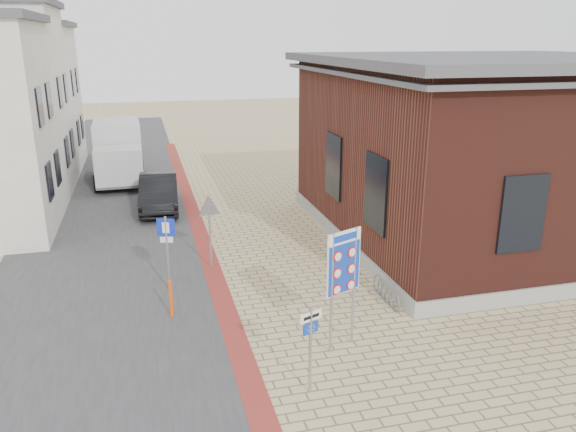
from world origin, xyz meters
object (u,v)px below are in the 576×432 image
border_sign (344,265)px  bollard (171,299)px  sedan (159,192)px  parking_sign (167,241)px  essen_sign (311,338)px  box_truck (118,152)px

border_sign → bollard: bearing=122.0°
sedan → border_sign: bearing=-70.9°
border_sign → parking_sign: bearing=108.0°
border_sign → essen_sign: size_ratio=1.50×
essen_sign → bollard: essen_sign is taller
essen_sign → box_truck: bearing=80.2°
sedan → box_truck: (-1.83, 5.83, 0.82)m
border_sign → essen_sign: border_sign is taller
box_truck → bollard: 16.61m
parking_sign → box_truck: bearing=112.7°
sedan → box_truck: size_ratio=0.79×
sedan → essen_sign: bearing=-77.3°
box_truck → essen_sign: bearing=-79.4°
parking_sign → bollard: (-0.04, -1.70, -1.08)m
sedan → bollard: sedan is taller
sedan → border_sign: size_ratio=1.53×
parking_sign → bollard: 2.01m
sedan → essen_sign: (2.60, -14.95, 0.56)m
border_sign → parking_sign: size_ratio=1.29×
bollard → border_sign: bearing=-34.0°
box_truck → bollard: (1.73, -16.48, -1.06)m
sedan → border_sign: (3.90, -13.35, 1.45)m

